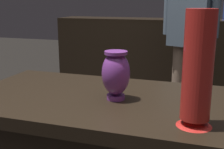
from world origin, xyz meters
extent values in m
cube|color=black|center=(0.00, 0.00, 0.78)|extent=(1.20, 0.64, 0.05)
cube|color=black|center=(0.00, 2.20, 0.47)|extent=(2.60, 0.40, 0.95)
cube|color=black|center=(0.00, 2.20, 0.97)|extent=(2.60, 0.40, 0.04)
cylinder|color=#7A388E|center=(0.04, -0.01, 0.81)|extent=(0.07, 0.07, 0.02)
ellipsoid|color=#7A388E|center=(0.04, -0.01, 0.91)|extent=(0.11, 0.11, 0.18)
cylinder|color=#7A388E|center=(0.04, -0.01, 0.99)|extent=(0.09, 0.09, 0.01)
cone|color=red|center=(0.35, -0.19, 0.81)|extent=(0.11, 0.11, 0.03)
cylinder|color=red|center=(0.35, -0.19, 1.00)|extent=(0.09, 0.09, 0.34)
cylinder|color=#846B56|center=(0.29, 1.36, 0.41)|extent=(0.11, 0.11, 0.83)
cylinder|color=#846B56|center=(0.15, 1.41, 0.41)|extent=(0.11, 0.11, 0.83)
cube|color=slate|center=(0.22, 1.38, 1.15)|extent=(0.36, 0.28, 0.65)
cylinder|color=slate|center=(0.41, 1.32, 1.19)|extent=(0.07, 0.07, 0.56)
cylinder|color=slate|center=(0.04, 1.45, 1.19)|extent=(0.07, 0.07, 0.56)
camera|label=1|loc=(0.38, -1.11, 1.19)|focal=47.90mm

